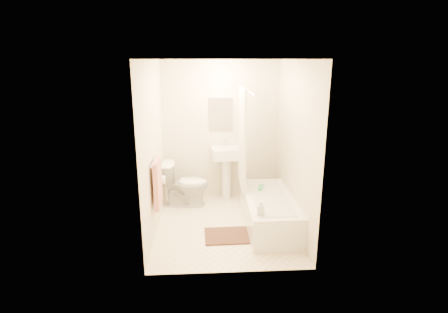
{
  "coord_description": "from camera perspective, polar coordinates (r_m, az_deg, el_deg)",
  "views": [
    {
      "loc": [
        -0.3,
        -4.75,
        2.4
      ],
      "look_at": [
        0.0,
        0.25,
        1.0
      ],
      "focal_mm": 28.0,
      "sensor_mm": 36.0,
      "label": 1
    }
  ],
  "objects": [
    {
      "name": "towel",
      "position": [
        4.83,
        -10.76,
        -4.29
      ],
      "size": [
        0.06,
        0.45,
        0.66
      ],
      "primitive_type": "cube",
      "color": "#CC7266",
      "rests_on": "towel_bar"
    },
    {
      "name": "ceiling",
      "position": [
        4.76,
        0.19,
        15.61
      ],
      "size": [
        2.4,
        2.4,
        0.0
      ],
      "primitive_type": "plane",
      "color": "white",
      "rests_on": "ground"
    },
    {
      "name": "scrub_brush",
      "position": [
        5.49,
        6.02,
        -5.09
      ],
      "size": [
        0.12,
        0.23,
        0.04
      ],
      "primitive_type": "cube",
      "rotation": [
        0.0,
        0.0,
        -0.29
      ],
      "color": "#3AA059",
      "rests_on": "bathtub"
    },
    {
      "name": "bath_mat",
      "position": [
        5.03,
        0.72,
        -12.77
      ],
      "size": [
        0.67,
        0.51,
        0.02
      ],
      "primitive_type": "cube",
      "rotation": [
        0.0,
        0.0,
        0.02
      ],
      "color": "#492520",
      "rests_on": "floor"
    },
    {
      "name": "toilet",
      "position": [
        5.92,
        -6.28,
        -4.53
      ],
      "size": [
        0.78,
        0.47,
        0.74
      ],
      "primitive_type": "imported",
      "rotation": [
        0.0,
        0.0,
        1.5
      ],
      "color": "white",
      "rests_on": "floor"
    },
    {
      "name": "curtain_rod",
      "position": [
        4.9,
        3.67,
        10.9
      ],
      "size": [
        0.03,
        1.7,
        0.03
      ],
      "primitive_type": "cylinder",
      "rotation": [
        1.57,
        0.0,
        0.0
      ],
      "color": "silver",
      "rests_on": "wall_back"
    },
    {
      "name": "shower_curtain",
      "position": [
        5.41,
        3.02,
        3.0
      ],
      "size": [
        0.04,
        0.8,
        1.55
      ],
      "primitive_type": "cube",
      "color": "silver",
      "rests_on": "curtain_rod"
    },
    {
      "name": "wall_left",
      "position": [
        4.95,
        -11.46,
        1.27
      ],
      "size": [
        0.02,
        2.4,
        2.4
      ],
      "primitive_type": "cube",
      "color": "beige",
      "rests_on": "ground"
    },
    {
      "name": "floor",
      "position": [
        5.33,
        0.16,
        -11.14
      ],
      "size": [
        2.4,
        2.4,
        0.0
      ],
      "primitive_type": "plane",
      "color": "beige",
      "rests_on": "ground"
    },
    {
      "name": "mirror",
      "position": [
        6.01,
        -0.53,
        7.0
      ],
      "size": [
        0.4,
        0.03,
        0.55
      ],
      "primitive_type": "cube",
      "color": "white",
      "rests_on": "wall_back"
    },
    {
      "name": "toilet_paper",
      "position": [
        5.2,
        -10.22,
        -3.74
      ],
      "size": [
        0.11,
        0.12,
        0.12
      ],
      "primitive_type": "cylinder",
      "rotation": [
        0.0,
        1.57,
        0.0
      ],
      "color": "white",
      "rests_on": "wall_left"
    },
    {
      "name": "sink",
      "position": [
        6.12,
        0.44,
        -2.38
      ],
      "size": [
        0.56,
        0.46,
        1.02
      ],
      "primitive_type": null,
      "rotation": [
        0.0,
        0.0,
        0.1
      ],
      "color": "white",
      "rests_on": "floor"
    },
    {
      "name": "bathtub",
      "position": [
        5.29,
        7.33,
        -8.8
      ],
      "size": [
        0.7,
        1.59,
        0.45
      ],
      "primitive_type": null,
      "color": "white",
      "rests_on": "floor"
    },
    {
      "name": "soap_bottle",
      "position": [
        4.59,
        6.03,
        -8.27
      ],
      "size": [
        0.1,
        0.1,
        0.2
      ],
      "primitive_type": "imported",
      "rotation": [
        0.0,
        0.0,
        -0.13
      ],
      "color": "silver",
      "rests_on": "bathtub"
    },
    {
      "name": "towel_bar",
      "position": [
        4.73,
        -11.32,
        -0.65
      ],
      "size": [
        0.02,
        0.6,
        0.02
      ],
      "primitive_type": "cylinder",
      "rotation": [
        1.57,
        0.0,
        0.0
      ],
      "color": "silver",
      "rests_on": "wall_left"
    },
    {
      "name": "wall_back",
      "position": [
        6.08,
        -0.53,
        4.23
      ],
      "size": [
        2.0,
        0.02,
        2.4
      ],
      "primitive_type": "cube",
      "color": "beige",
      "rests_on": "ground"
    },
    {
      "name": "wall_right",
      "position": [
        5.07,
        11.53,
        1.6
      ],
      "size": [
        0.02,
        2.4,
        2.4
      ],
      "primitive_type": "cube",
      "color": "beige",
      "rests_on": "ground"
    }
  ]
}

